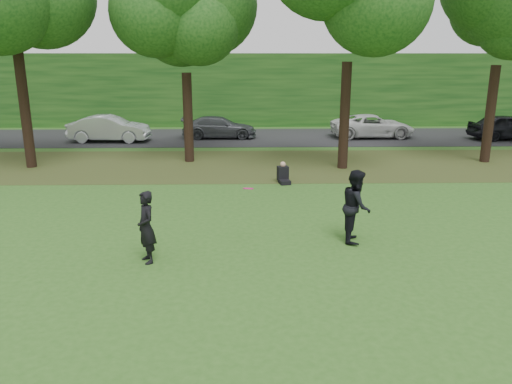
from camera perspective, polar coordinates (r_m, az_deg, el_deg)
ground at (r=10.64m, az=0.81°, el=-12.01°), size 120.00×120.00×0.00m
leaf_litter at (r=22.97m, az=-0.36°, el=3.11°), size 60.00×7.00×0.01m
street at (r=30.83m, az=-0.61°, el=6.29°), size 70.00×7.00×0.02m
far_hedge at (r=36.52m, az=-0.74°, el=11.65°), size 70.00×3.00×5.00m
player_left at (r=12.31m, az=-12.44°, el=-3.96°), size 0.69×0.78×1.79m
player_right at (r=13.63m, az=11.39°, el=-1.57°), size 0.91×1.08×1.98m
parked_cars at (r=30.06m, az=-0.83°, el=7.44°), size 38.82×3.29×1.51m
frisbee at (r=12.62m, az=-0.90°, el=0.41°), size 0.37×0.36×0.10m
seated_person at (r=19.77m, az=3.13°, el=1.97°), size 0.53×0.79×0.83m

